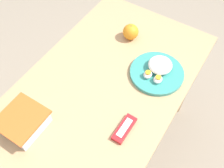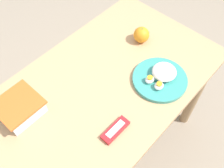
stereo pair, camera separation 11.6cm
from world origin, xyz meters
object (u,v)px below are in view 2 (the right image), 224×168
food_container (20,108)px  rice_plate (161,77)px  orange_fruit (141,35)px  candy_bar (115,130)px

food_container → rice_plate: size_ratio=0.70×
orange_fruit → rice_plate: bearing=-121.4°
food_container → candy_bar: 0.41m
food_container → candy_bar: (0.20, -0.35, -0.02)m
food_container → orange_fruit: (0.67, -0.11, 0.01)m
rice_plate → candy_bar: rice_plate is taller
rice_plate → candy_bar: (-0.33, -0.02, -0.01)m
orange_fruit → rice_plate: 0.27m
food_container → candy_bar: size_ratio=1.36×
orange_fruit → rice_plate: (-0.14, -0.23, -0.02)m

